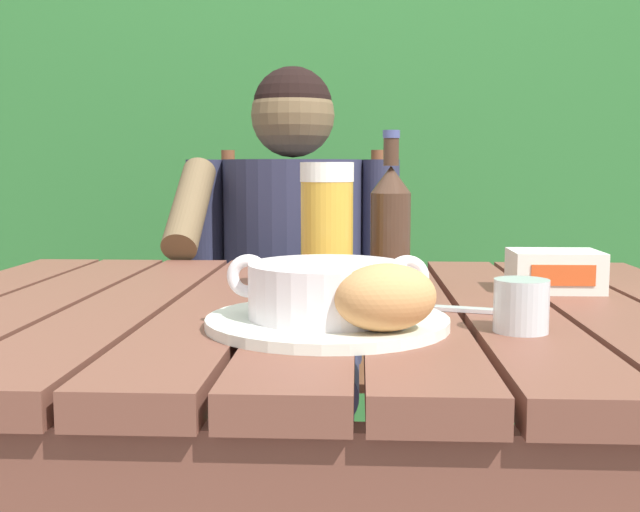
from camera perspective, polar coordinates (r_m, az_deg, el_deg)
name	(u,v)px	position (r m, az deg, el deg)	size (l,w,h in m)	color
dining_table	(313,376)	(1.09, -0.51, -8.87)	(1.14, 0.89, 0.78)	brown
hedge_backdrop	(350,164)	(2.87, 2.20, 6.78)	(2.82, 0.86, 2.15)	#2F7233
chair_near_diner	(299,351)	(1.99, -1.56, -7.01)	(0.44, 0.45, 1.00)	brown
person_eating	(290,282)	(1.75, -2.19, -1.94)	(0.48, 0.47, 1.19)	#2C2E49
serving_plate	(327,322)	(0.89, 0.54, -4.86)	(0.28, 0.28, 0.01)	white
soup_bowl	(327,289)	(0.88, 0.55, -2.42)	(0.23, 0.18, 0.07)	white
bread_roll	(386,297)	(0.81, 4.86, -3.06)	(0.13, 0.12, 0.07)	tan
beer_glass	(327,227)	(1.12, 0.51, 2.15)	(0.08, 0.08, 0.19)	gold
beer_bottle	(390,223)	(1.18, 5.21, 2.41)	(0.06, 0.06, 0.24)	#432C20
water_glass_small	(521,306)	(0.88, 14.61, -3.56)	(0.06, 0.06, 0.06)	silver
butter_tub	(555,271)	(1.19, 16.91, -1.05)	(0.13, 0.10, 0.06)	white
table_knife	(432,307)	(1.00, 8.23, -3.71)	(0.16, 0.07, 0.01)	silver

